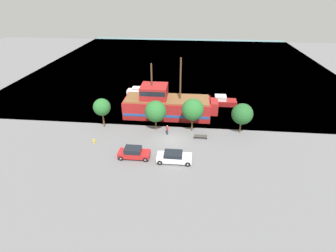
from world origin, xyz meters
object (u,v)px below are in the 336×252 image
pedestrian_walking_near (167,130)px  moored_boat_dockside (139,91)px  pirate_ship (166,105)px  moored_boat_outer (222,101)px  fire_hydrant (94,141)px  bench_promenade_east (201,136)px  parked_car_curb_mid (134,153)px  parked_car_curb_front (174,157)px

pedestrian_walking_near → moored_boat_dockside: bearing=115.1°
pirate_ship → moored_boat_outer: (10.30, 5.82, -1.38)m
fire_hydrant → pedestrian_walking_near: 11.17m
pirate_ship → moored_boat_outer: 11.91m
bench_promenade_east → moored_boat_dockside: bearing=126.4°
pirate_ship → pedestrian_walking_near: bearing=-82.8°
moored_boat_dockside → parked_car_curb_mid: bearing=-80.3°
parked_car_curb_mid → fire_hydrant: parked_car_curb_mid is taller
parked_car_curb_front → fire_hydrant: (-12.15, 3.40, -0.32)m
pirate_ship → parked_car_curb_mid: 13.79m
pirate_ship → bench_promenade_east: 9.87m
fire_hydrant → pedestrian_walking_near: pedestrian_walking_near is taller
moored_boat_outer → pedestrian_walking_near: (-9.45, -12.54, 0.11)m
pirate_ship → moored_boat_dockside: size_ratio=3.24×
parked_car_curb_front → parked_car_curb_mid: 5.49m
moored_boat_outer → pirate_ship: bearing=-150.5°
pirate_ship → pedestrian_walking_near: 6.89m
fire_hydrant → moored_boat_dockside: bearing=82.6°
fire_hydrant → pedestrian_walking_near: size_ratio=0.47×
moored_boat_outer → fire_hydrant: bearing=-141.0°
parked_car_curb_front → fire_hydrant: size_ratio=6.02×
moored_boat_outer → pedestrian_walking_near: size_ratio=3.33×
bench_promenade_east → pedestrian_walking_near: size_ratio=1.22×
moored_boat_dockside → moored_boat_outer: 17.86m
parked_car_curb_front → pedestrian_walking_near: bearing=102.8°
bench_promenade_east → pedestrian_walking_near: 5.27m
moored_boat_dockside → bench_promenade_east: size_ratio=2.56×
pedestrian_walking_near → pirate_ship: bearing=97.2°
moored_boat_outer → bench_promenade_east: size_ratio=2.73×
pirate_ship → moored_boat_dockside: bearing=124.9°
pedestrian_walking_near → fire_hydrant: bearing=-160.8°
pedestrian_walking_near → moored_boat_outer: bearing=53.0°
bench_promenade_east → moored_boat_outer: bearing=72.4°
parked_car_curb_front → bench_promenade_east: parked_car_curb_front is taller
fire_hydrant → parked_car_curb_front: bearing=-15.7°
fire_hydrant → pedestrian_walking_near: bearing=19.2°
moored_boat_dockside → pirate_ship: bearing=-55.1°
pirate_ship → bench_promenade_east: pirate_ship is taller
parked_car_curb_mid → parked_car_curb_front: bearing=-4.2°
pirate_ship → parked_car_curb_front: 14.08m
bench_promenade_east → pirate_ship: bearing=128.3°
fire_hydrant → bench_promenade_east: bench_promenade_east is taller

